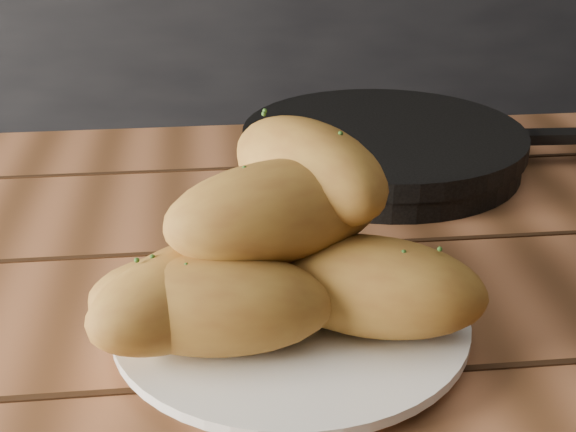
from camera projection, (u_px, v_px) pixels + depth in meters
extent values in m
cube|color=black|center=(250.00, 119.00, 2.02)|extent=(2.80, 0.60, 0.90)
cube|color=#9D5F3B|center=(511.00, 312.00, 0.68)|extent=(1.63, 0.91, 0.04)
cylinder|color=white|center=(291.00, 327.00, 0.61)|extent=(0.24, 0.24, 0.01)
cylinder|color=white|center=(291.00, 318.00, 0.61)|extent=(0.27, 0.27, 0.01)
ellipsoid|color=#A3782D|center=(210.00, 303.00, 0.55)|extent=(0.18, 0.10, 0.07)
ellipsoid|color=#A3782D|center=(371.00, 286.00, 0.57)|extent=(0.18, 0.13, 0.07)
ellipsoid|color=#A3782D|center=(276.00, 235.00, 0.64)|extent=(0.13, 0.18, 0.07)
ellipsoid|color=#A3782D|center=(276.00, 212.00, 0.56)|extent=(0.18, 0.12, 0.07)
ellipsoid|color=#A3782D|center=(308.00, 170.00, 0.59)|extent=(0.14, 0.17, 0.07)
ellipsoid|color=#A3782D|center=(197.00, 291.00, 0.56)|extent=(0.18, 0.16, 0.07)
cylinder|color=black|center=(383.00, 154.00, 0.92)|extent=(0.31, 0.31, 0.03)
cylinder|color=black|center=(384.00, 137.00, 0.91)|extent=(0.32, 0.32, 0.02)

